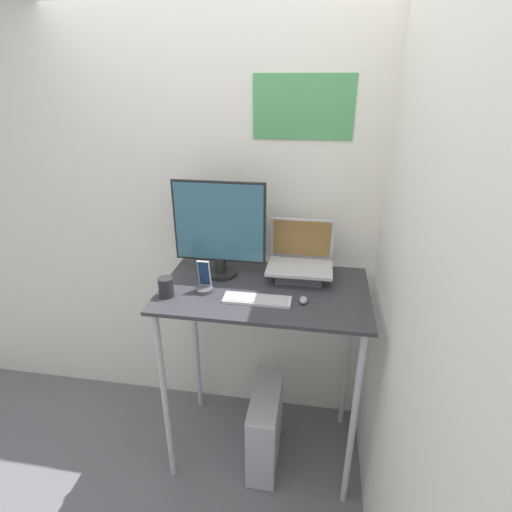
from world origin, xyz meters
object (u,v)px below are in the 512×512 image
Objects in this scene: monitor at (219,231)px; computer_tower at (265,426)px; laptop at (300,265)px; mouse at (303,300)px; keyboard at (257,300)px; cell_phone at (204,284)px.

monitor is 1.06× the size of computer_tower.
laptop reaches higher than mouse.
mouse reaches higher than keyboard.
laptop is 0.35m from keyboard.
keyboard is 0.67× the size of computer_tower.
monitor is 0.58m from mouse.
laptop is at bearing 26.47° from cell_phone.
computer_tower is (0.32, 0.01, -0.93)m from cell_phone.
cell_phone is (-0.28, 0.05, 0.03)m from keyboard.
mouse is 0.36× the size of cell_phone.
mouse reaches higher than computer_tower.
computer_tower is at bearing 58.86° from keyboard.
mouse is 0.51m from cell_phone.
keyboard is at bearing -121.14° from computer_tower.
keyboard is 0.23m from mouse.
computer_tower is at bearing -33.23° from monitor.
cell_phone reaches higher than keyboard.
computer_tower is (-0.18, 0.05, -0.91)m from mouse.
mouse is at bearing -3.69° from cell_phone.
laptop reaches higher than keyboard.
mouse is 0.92m from computer_tower.
cell_phone is at bearing -153.53° from laptop.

